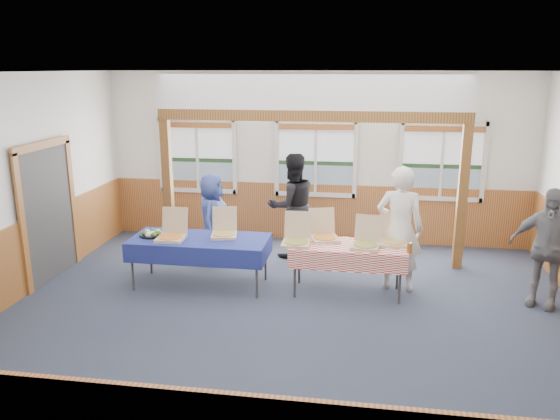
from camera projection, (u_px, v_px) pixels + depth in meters
The scene contains 28 objects.
floor at pixel (291, 317), 7.34m from camera, with size 8.00×8.00×0.00m, color #252C3C.
ceiling at pixel (292, 72), 6.53m from camera, with size 8.00×8.00×0.00m, color white.
wall_back at pixel (316, 158), 10.28m from camera, with size 8.00×8.00×0.00m, color silver.
wall_front at pixel (221, 327), 3.59m from camera, with size 8.00×8.00×0.00m, color silver.
wall_left at pixel (4, 191), 7.52m from camera, with size 8.00×8.00×0.00m, color silver.
wainscot_back at pixel (315, 212), 10.52m from camera, with size 7.98×0.05×1.10m, color brown.
wainscot_left at pixel (15, 263), 7.78m from camera, with size 0.05×6.98×1.10m, color brown.
cased_opening at pixel (48, 213), 8.51m from camera, with size 0.06×1.30×2.10m, color #323232.
window_left at pixel (197, 151), 10.56m from camera, with size 1.56×0.10×1.46m.
window_mid at pixel (316, 154), 10.22m from camera, with size 1.56×0.10×1.46m.
window_right at pixel (442, 157), 9.88m from camera, with size 1.56×0.10×1.46m.
post_left at pixel (168, 188), 9.60m from camera, with size 0.15×0.15×2.40m, color #563613.
post_right at pixel (462, 198), 8.87m from camera, with size 0.15×0.15×2.40m, color #563613.
cross_beam at pixel (310, 116), 8.91m from camera, with size 5.15×0.18×0.18m, color #563613.
table_left at pixel (200, 241), 8.25m from camera, with size 2.21×1.33×0.76m.
table_right at pixel (348, 249), 7.96m from camera, with size 1.83×1.45×0.76m.
pizza_box_a at pixel (171, 235), 8.18m from camera, with size 0.41×0.50×0.44m.
pizza_box_b at pixel (224, 232), 8.33m from camera, with size 0.45×0.52×0.41m.
pizza_box_c at pixel (296, 240), 7.94m from camera, with size 0.40×0.49×0.44m.
pizza_box_d at pixel (324, 235), 8.16m from camera, with size 0.52×0.58×0.43m.
pizza_box_e at pixel (366, 243), 7.81m from camera, with size 0.45×0.52×0.42m.
pizza_box_f at pixel (393, 239), 7.96m from camera, with size 0.41×0.50×0.44m.
veggie_tray at pixel (152, 234), 8.34m from camera, with size 0.38×0.38×0.09m.
drink_glass at pixel (409, 248), 7.56m from camera, with size 0.07×0.07×0.15m, color #8F5617.
woman_white at pixel (400, 229), 8.07m from camera, with size 0.69×0.45×1.89m, color silver.
woman_black at pixel (292, 206), 9.49m from camera, with size 0.90×0.70×1.84m, color black.
man_blue at pixel (212, 218), 9.31m from camera, with size 0.75×0.49×1.53m, color navy.
person_grey at pixel (547, 248), 7.51m from camera, with size 0.99×0.41×1.70m, color slate.
Camera 1 is at (0.88, -6.68, 3.26)m, focal length 35.00 mm.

